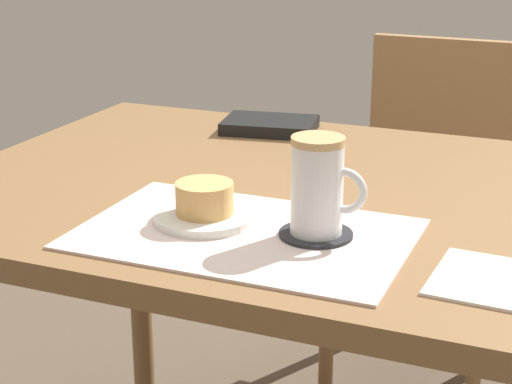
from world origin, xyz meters
name	(u,v)px	position (x,y,z in m)	size (l,w,h in m)	color
dining_table	(321,235)	(0.00, 0.00, 0.66)	(1.23, 0.83, 0.74)	brown
wooden_chair	(430,198)	(0.03, 0.79, 0.48)	(0.43, 0.43, 0.85)	#997047
placemat	(245,234)	(-0.04, -0.22, 0.74)	(0.45, 0.30, 0.00)	silver
pastry_plate	(205,217)	(-0.11, -0.21, 0.75)	(0.14, 0.14, 0.01)	silver
pastry	(205,198)	(-0.11, -0.21, 0.78)	(0.08, 0.08, 0.05)	#E0A860
coffee_coaster	(316,234)	(0.06, -0.20, 0.75)	(0.10, 0.10, 0.01)	#232328
coffee_mug	(319,186)	(0.06, -0.20, 0.82)	(0.10, 0.07, 0.13)	white
paper_napkin	(497,281)	(0.30, -0.25, 0.74)	(0.15, 0.15, 0.00)	white
small_book	(270,125)	(-0.21, 0.31, 0.75)	(0.18, 0.12, 0.02)	black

